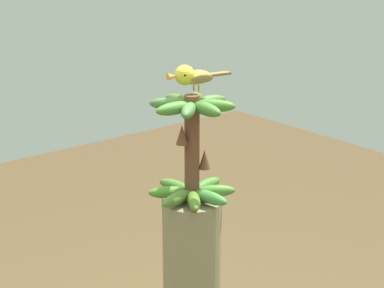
% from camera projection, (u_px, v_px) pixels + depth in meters
% --- Properties ---
extents(banana_bunch, '(0.27, 0.27, 0.34)m').
position_uv_depth(banana_bunch, '(192.00, 149.00, 1.82)').
color(banana_bunch, brown).
rests_on(banana_bunch, banana_tree).
extents(perched_bird, '(0.21, 0.07, 0.09)m').
position_uv_depth(perched_bird, '(191.00, 76.00, 1.79)').
color(perched_bird, '#C68933').
rests_on(perched_bird, banana_bunch).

